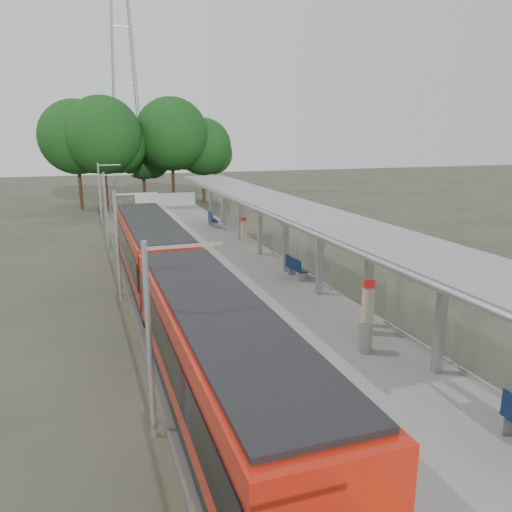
{
  "coord_description": "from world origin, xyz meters",
  "views": [
    {
      "loc": [
        -7.56,
        -5.24,
        7.96
      ],
      "look_at": [
        -0.09,
        16.6,
        2.3
      ],
      "focal_mm": 35.0,
      "sensor_mm": 36.0,
      "label": 1
    }
  ],
  "objects_px": {
    "bench_mid": "(295,267)",
    "info_pillar_far": "(244,232)",
    "bench_far": "(212,219)",
    "info_pillar_near": "(368,310)",
    "litter_bin": "(365,338)",
    "train": "(174,286)"
  },
  "relations": [
    {
      "from": "bench_mid",
      "to": "bench_far",
      "type": "relative_size",
      "value": 0.91
    },
    {
      "from": "bench_mid",
      "to": "bench_far",
      "type": "height_order",
      "value": "bench_far"
    },
    {
      "from": "train",
      "to": "info_pillar_far",
      "type": "xyz_separation_m",
      "value": [
        6.5,
        11.29,
        -0.31
      ]
    },
    {
      "from": "bench_mid",
      "to": "info_pillar_far",
      "type": "height_order",
      "value": "info_pillar_far"
    },
    {
      "from": "info_pillar_near",
      "to": "bench_far",
      "type": "bearing_deg",
      "value": 103.15
    },
    {
      "from": "info_pillar_near",
      "to": "info_pillar_far",
      "type": "bearing_deg",
      "value": 101.44
    },
    {
      "from": "bench_mid",
      "to": "litter_bin",
      "type": "distance_m",
      "value": 8.79
    },
    {
      "from": "train",
      "to": "info_pillar_far",
      "type": "relative_size",
      "value": 16.02
    },
    {
      "from": "train",
      "to": "bench_mid",
      "type": "xyz_separation_m",
      "value": [
        6.48,
        2.78,
        -0.5
      ]
    },
    {
      "from": "bench_far",
      "to": "info_pillar_far",
      "type": "distance_m",
      "value": 6.59
    },
    {
      "from": "info_pillar_far",
      "to": "litter_bin",
      "type": "distance_m",
      "value": 17.26
    },
    {
      "from": "bench_far",
      "to": "info_pillar_far",
      "type": "height_order",
      "value": "info_pillar_far"
    },
    {
      "from": "bench_mid",
      "to": "info_pillar_far",
      "type": "xyz_separation_m",
      "value": [
        0.02,
        8.51,
        0.19
      ]
    },
    {
      "from": "train",
      "to": "litter_bin",
      "type": "height_order",
      "value": "train"
    },
    {
      "from": "info_pillar_near",
      "to": "litter_bin",
      "type": "xyz_separation_m",
      "value": [
        -0.91,
        -1.37,
        -0.39
      ]
    },
    {
      "from": "bench_mid",
      "to": "litter_bin",
      "type": "relative_size",
      "value": 1.68
    },
    {
      "from": "bench_far",
      "to": "litter_bin",
      "type": "height_order",
      "value": "bench_far"
    },
    {
      "from": "info_pillar_near",
      "to": "train",
      "type": "bearing_deg",
      "value": 156.23
    },
    {
      "from": "info_pillar_far",
      "to": "train",
      "type": "bearing_deg",
      "value": -98.89
    },
    {
      "from": "info_pillar_near",
      "to": "litter_bin",
      "type": "relative_size",
      "value": 2.13
    },
    {
      "from": "train",
      "to": "bench_far",
      "type": "distance_m",
      "value": 18.84
    },
    {
      "from": "info_pillar_far",
      "to": "litter_bin",
      "type": "relative_size",
      "value": 1.84
    }
  ]
}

